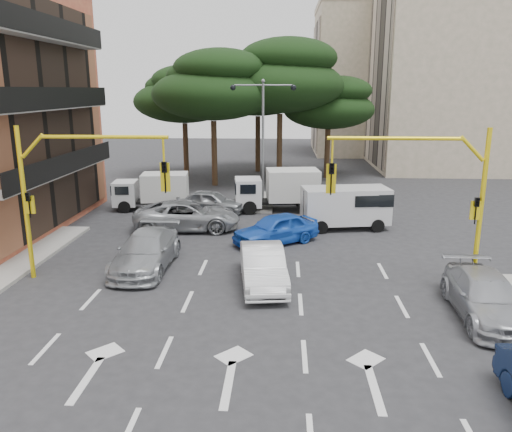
{
  "coord_description": "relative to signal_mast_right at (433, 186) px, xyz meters",
  "views": [
    {
      "loc": [
        1.33,
        -16.21,
        7.32
      ],
      "look_at": [
        0.1,
        6.14,
        1.6
      ],
      "focal_mm": 35.0,
      "sensor_mm": 36.0,
      "label": 1
    }
  ],
  "objects": [
    {
      "name": "ground",
      "position": [
        -6.8,
        -1.99,
        -3.88
      ],
      "size": [
        120.0,
        120.0,
        0.0
      ],
      "primitive_type": "plane",
      "color": "#28282B",
      "rests_on": "ground"
    },
    {
      "name": "median_strip",
      "position": [
        -6.8,
        14.01,
        -3.81
      ],
      "size": [
        1.4,
        6.0,
        0.15
      ],
      "primitive_type": "cube",
      "color": "gray",
      "rests_on": "ground"
    },
    {
      "name": "apartment_beige_near",
      "position": [
        13.15,
        30.01,
        5.47
      ],
      "size": [
        20.2,
        12.15,
        18.7
      ],
      "color": "tan",
      "rests_on": "ground"
    },
    {
      "name": "apartment_beige_far",
      "position": [
        6.15,
        42.01,
        4.47
      ],
      "size": [
        16.2,
        12.15,
        16.7
      ],
      "color": "tan",
      "rests_on": "ground"
    },
    {
      "name": "pine_left_near",
      "position": [
        -10.75,
        19.96,
        3.72
      ],
      "size": [
        9.15,
        9.15,
        10.23
      ],
      "color": "#382616",
      "rests_on": "ground"
    },
    {
      "name": "pine_center",
      "position": [
        -5.75,
        21.96,
        4.41
      ],
      "size": [
        9.98,
        9.98,
        11.16
      ],
      "color": "#382616",
      "rests_on": "ground"
    },
    {
      "name": "pine_left_far",
      "position": [
        -13.75,
        23.96,
        3.03
      ],
      "size": [
        8.32,
        8.32,
        9.3
      ],
      "color": "#382616",
      "rests_on": "ground"
    },
    {
      "name": "pine_right",
      "position": [
        -1.75,
        23.96,
        2.33
      ],
      "size": [
        7.49,
        7.49,
        8.37
      ],
      "color": "#382616",
      "rests_on": "ground"
    },
    {
      "name": "pine_back",
      "position": [
        -7.75,
        26.96,
        3.72
      ],
      "size": [
        9.15,
        9.15,
        10.23
      ],
      "color": "#382616",
      "rests_on": "ground"
    },
    {
      "name": "signal_mast_right",
      "position": [
        0.0,
        0.0,
        0.0
      ],
      "size": [
        5.79,
        0.37,
        6.0
      ],
      "color": "yellow",
      "rests_on": "ground"
    },
    {
      "name": "signal_mast_left",
      "position": [
        -13.61,
        0.0,
        0.0
      ],
      "size": [
        5.79,
        0.37,
        6.0
      ],
      "color": "yellow",
      "rests_on": "ground"
    },
    {
      "name": "street_lamp_center",
      "position": [
        -6.8,
        14.01,
        1.54
      ],
      "size": [
        4.16,
        0.36,
        7.77
      ],
      "color": "slate",
      "rests_on": "median_strip"
    },
    {
      "name": "car_white_hatch",
      "position": [
        -6.2,
        -0.26,
        -3.14
      ],
      "size": [
        2.15,
        4.71,
        1.5
      ],
      "primitive_type": "imported",
      "rotation": [
        0.0,
        0.0,
        0.13
      ],
      "color": "silver",
      "rests_on": "ground"
    },
    {
      "name": "car_blue_compact",
      "position": [
        -5.79,
        5.07,
        -3.15
      ],
      "size": [
        4.54,
        3.89,
        1.47
      ],
      "primitive_type": "imported",
      "rotation": [
        0.0,
        0.0,
        -0.96
      ],
      "color": "blue",
      "rests_on": "ground"
    },
    {
      "name": "car_silver_wagon",
      "position": [
        -11.15,
        1.3,
        -3.13
      ],
      "size": [
        2.19,
        5.22,
        1.5
      ],
      "primitive_type": "imported",
      "rotation": [
        0.0,
        0.0,
        -0.02
      ],
      "color": "#9EA1A6",
      "rests_on": "ground"
    },
    {
      "name": "car_silver_cross_a",
      "position": [
        -10.55,
        7.3,
        -3.11
      ],
      "size": [
        5.78,
        3.04,
        1.55
      ],
      "primitive_type": "imported",
      "rotation": [
        0.0,
        0.0,
        1.66
      ],
      "color": "#999CA0",
      "rests_on": "ground"
    },
    {
      "name": "car_silver_cross_b",
      "position": [
        -9.83,
        11.01,
        -3.18
      ],
      "size": [
        4.33,
        2.31,
        1.4
      ],
      "primitive_type": "imported",
      "rotation": [
        0.0,
        0.0,
        1.41
      ],
      "color": "#94989C",
      "rests_on": "ground"
    },
    {
      "name": "car_silver_parked",
      "position": [
        1.22,
        -2.65,
        -3.17
      ],
      "size": [
        2.19,
        4.98,
        1.42
      ],
      "primitive_type": "imported",
      "rotation": [
        0.0,
        0.0,
        -0.04
      ],
      "color": "#A0A2A8",
      "rests_on": "ground"
    },
    {
      "name": "van_white",
      "position": [
        -2.13,
        8.06,
        -2.75
      ],
      "size": [
        4.81,
        2.75,
        2.27
      ],
      "primitive_type": null,
      "rotation": [
        0.0,
        0.0,
        -1.41
      ],
      "color": "silver",
      "rests_on": "ground"
    },
    {
      "name": "box_truck_a",
      "position": [
        -13.61,
        11.77,
        -2.75
      ],
      "size": [
        4.8,
        2.44,
        2.27
      ],
      "primitive_type": null,
      "rotation": [
        0.0,
        0.0,
        1.68
      ],
      "color": "silver",
      "rests_on": "ground"
    },
    {
      "name": "box_truck_b",
      "position": [
        -5.8,
        11.9,
        -2.61
      ],
      "size": [
        5.41,
        2.78,
        2.55
      ],
      "primitive_type": null,
      "rotation": [
        0.0,
        0.0,
        1.69
      ],
      "color": "silver",
      "rests_on": "ground"
    }
  ]
}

